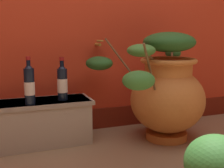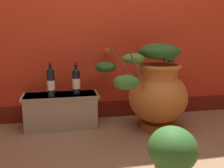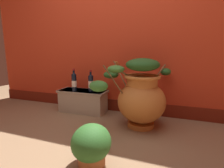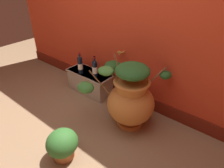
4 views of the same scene
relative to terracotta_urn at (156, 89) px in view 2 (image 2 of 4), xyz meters
The scene contains 6 objects.
ground_plane 0.88m from the terracotta_urn, 120.86° to the right, with size 7.00×7.00×0.00m, color #896B4C.
terracotta_urn is the anchor object (origin of this frame).
stone_ledge 0.94m from the terracotta_urn, 165.70° to the left, with size 0.72×0.30×0.32m.
wine_bottle_left 0.76m from the terracotta_urn, 165.19° to the left, with size 0.07×0.07×0.31m.
wine_bottle_middle 0.98m from the terracotta_urn, behind, with size 0.07×0.07×0.33m.
potted_shrub 0.90m from the terracotta_urn, 104.27° to the right, with size 0.31×0.33×0.33m.
Camera 2 is at (-0.49, -1.55, 0.90)m, focal length 41.02 mm.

